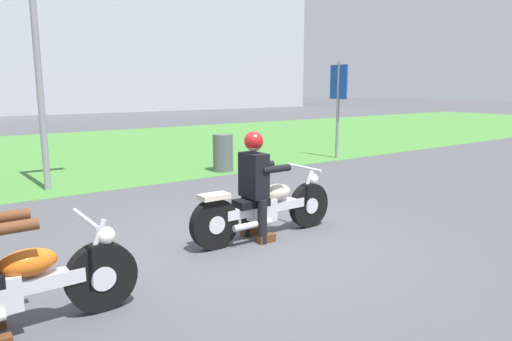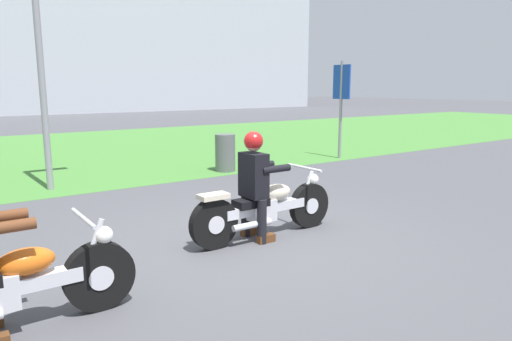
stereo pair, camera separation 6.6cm
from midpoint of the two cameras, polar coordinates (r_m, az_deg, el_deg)
name	(u,v)px [view 1 (the left image)]	position (r m, az deg, el deg)	size (l,w,h in m)	color
ground	(251,242)	(5.90, -0.96, -8.78)	(120.00, 120.00, 0.00)	#4C4C51
grass_verge	(58,152)	(14.96, -23.37, 2.09)	(60.00, 12.00, 0.01)	#478438
motorcycle_lead	(266,208)	(5.97, 0.88, -4.68)	(2.14, 0.66, 0.87)	black
rider_lead	(255,177)	(5.78, -0.46, -0.85)	(0.55, 0.48, 1.39)	black
motorcycle_follow	(6,290)	(4.17, -28.92, -12.83)	(2.10, 0.66, 0.86)	black
streetlight_pole	(41,8)	(9.53, -25.23, 17.68)	(0.96, 0.20, 5.22)	gray
trash_can	(223,153)	(10.64, -4.29, 2.18)	(0.46, 0.46, 0.86)	#595E5B
sign_banner	(338,94)	(12.71, 9.98, 9.25)	(0.08, 0.60, 2.60)	gray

